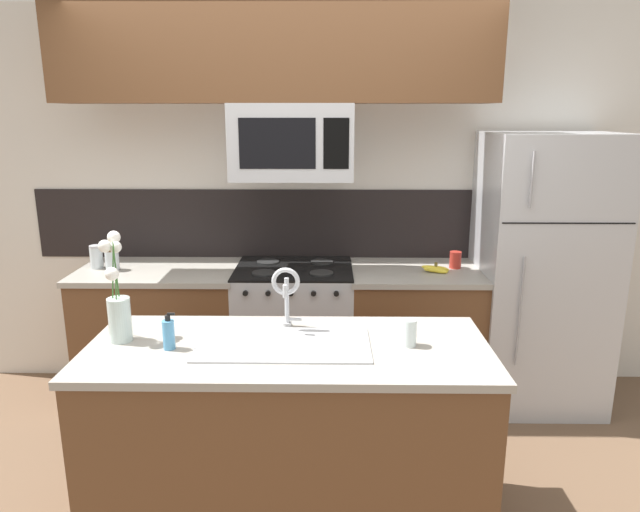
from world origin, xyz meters
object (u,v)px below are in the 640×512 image
Objects in this scene: microwave at (292,142)px; dish_soap_bottle at (169,334)px; drinking_glass at (409,333)px; flower_vase at (118,307)px; sink_faucet at (286,289)px; storage_jar_tall at (96,257)px; coffee_tin at (455,260)px; refrigerator at (540,272)px; storage_jar_medium at (112,259)px; stove_range at (295,334)px; banana_bunch at (436,269)px.

dish_soap_bottle is at bearing -110.02° from microwave.
flower_vase is (-1.29, 0.04, 0.10)m from drinking_glass.
flower_vase is at bearing -168.96° from sink_faucet.
storage_jar_tall is at bearing 115.81° from flower_vase.
coffee_tin is at bearing 47.02° from sink_faucet.
refrigerator is 1.63m from drinking_glass.
storage_jar_tall is (-2.90, -0.00, 0.09)m from refrigerator.
sink_faucet is at bearing -132.98° from coffee_tin.
storage_jar_medium is 0.47× the size of sink_faucet.
coffee_tin reaches higher than stove_range.
refrigerator is 10.83× the size of dish_soap_bottle.
storage_jar_tall reaches higher than banana_bunch.
dish_soap_bottle is 1.36× the size of drinking_glass.
storage_jar_tall is 2.36m from coffee_tin.
coffee_tin is (2.36, 0.03, -0.02)m from storage_jar_tall.
flower_vase reaches higher than drinking_glass.
banana_bunch is 1.57× the size of drinking_glass.
storage_jar_medium is at bearing 111.81° from flower_vase.
flower_vase is (-0.74, -0.14, -0.04)m from sink_faucet.
drinking_glass is 1.29m from flower_vase.
storage_jar_medium is 1.59m from sink_faucet.
dish_soap_bottle is (-2.07, -1.31, 0.09)m from refrigerator.
storage_jar_medium is at bearing -179.53° from microwave.
sink_faucet reaches higher than coffee_tin.
dish_soap_bottle is (-0.46, -1.27, -0.75)m from microwave.
refrigerator is 3.66× the size of flower_vase.
coffee_tin is at bearing 0.84° from storage_jar_tall.
dish_soap_bottle reaches higher than banana_bunch.
storage_jar_medium is at bearing 119.42° from dish_soap_bottle.
microwave is at bearing 91.56° from sink_faucet.
microwave is 1.31m from coffee_tin.
banana_bunch is 1.99m from flower_vase.
flower_vase reaches higher than coffee_tin.
banana_bunch is at bearing -3.75° from stove_range.
stove_range is 3.04× the size of sink_faucet.
drinking_glass is at bearing -110.40° from coffee_tin.
refrigerator is (1.61, 0.02, 0.43)m from stove_range.
refrigerator reaches higher than banana_bunch.
microwave reaches higher than stove_range.
refrigerator is 0.70m from banana_bunch.
microwave is at bearing -176.17° from coffee_tin.
dish_soap_bottle is at bearing -154.29° from sink_faucet.
stove_range is 6.08× the size of storage_jar_tall.
flower_vase is (-0.71, -1.20, 0.61)m from stove_range.
banana_bunch is at bearing 35.14° from flower_vase.
refrigerator reaches higher than dish_soap_bottle.
coffee_tin is 0.67× the size of dish_soap_bottle.
microwave is 6.77× the size of coffee_tin.
dish_soap_bottle is at bearing -109.72° from stove_range.
flower_vase is at bearing -144.86° from banana_bunch.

